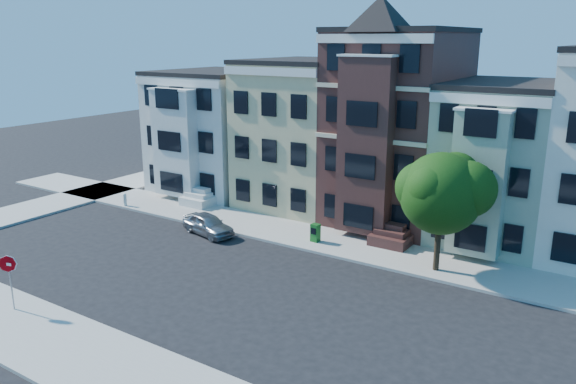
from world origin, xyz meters
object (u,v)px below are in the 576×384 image
Objects in this scene: parked_car at (208,224)px; fire_hydrant at (125,201)px; newspaper_box at (315,233)px; stop_sign at (10,279)px; street_tree at (441,199)px.

fire_hydrant is (-8.68, 1.10, -0.14)m from parked_car.
parked_car is 3.62× the size of newspaper_box.
stop_sign reaches higher than newspaper_box.
street_tree is 8.02m from newspaper_box.
fire_hydrant is 0.25× the size of stop_sign.
street_tree reaches higher than parked_car.
fire_hydrant is 15.89m from stop_sign.
stop_sign is (8.25, -13.54, 1.07)m from fire_hydrant.
parked_car is 8.75m from fire_hydrant.
street_tree is 2.66× the size of stop_sign.
newspaper_box is at bearing 50.47° from stop_sign.
parked_car reaches higher than fire_hydrant.
newspaper_box is 15.08m from fire_hydrant.
street_tree is at bearing 2.20° from newspaper_box.
parked_car is at bearing -171.91° from street_tree.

